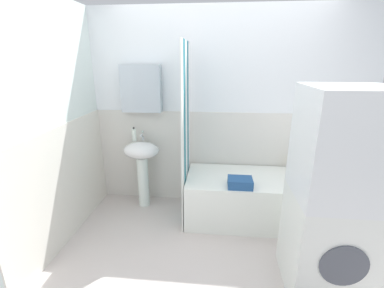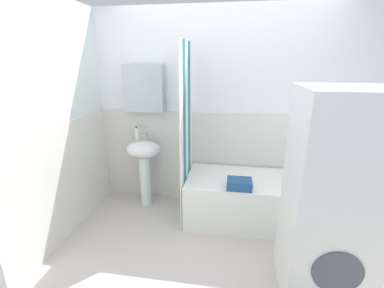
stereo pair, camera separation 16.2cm
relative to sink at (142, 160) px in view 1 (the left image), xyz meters
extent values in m
cube|color=beige|center=(0.94, -1.03, -0.64)|extent=(4.80, 5.60, 0.04)
cube|color=white|center=(0.94, 0.24, 0.58)|extent=(3.60, 0.05, 2.40)
cube|color=silver|center=(0.94, 0.21, -0.02)|extent=(3.60, 0.02, 1.20)
cube|color=silver|center=(0.00, 0.15, 0.86)|extent=(0.48, 0.12, 0.56)
cube|color=white|center=(-0.64, -0.69, 0.58)|extent=(0.05, 1.81, 2.40)
cube|color=silver|center=(-0.61, -0.69, -0.02)|extent=(0.02, 1.81, 1.20)
cylinder|color=white|center=(0.00, 0.00, -0.30)|extent=(0.14, 0.14, 0.65)
ellipsoid|color=white|center=(0.00, 0.00, 0.13)|extent=(0.44, 0.34, 0.20)
cylinder|color=silver|center=(0.00, 0.10, 0.25)|extent=(0.03, 0.03, 0.05)
cylinder|color=silver|center=(0.00, 0.05, 0.31)|extent=(0.02, 0.10, 0.02)
sphere|color=silver|center=(0.00, 0.10, 0.34)|extent=(0.03, 0.03, 0.03)
cylinder|color=white|center=(-0.10, 0.07, 0.30)|extent=(0.05, 0.05, 0.15)
sphere|color=#252224|center=(-0.10, 0.07, 0.39)|extent=(0.02, 0.02, 0.02)
cube|color=white|center=(1.32, -0.17, -0.36)|extent=(1.46, 0.73, 0.53)
cube|color=white|center=(0.58, -0.47, 0.38)|extent=(0.01, 0.15, 2.00)
cube|color=teal|center=(0.58, -0.32, 0.38)|extent=(0.01, 0.15, 2.00)
cube|color=white|center=(0.58, -0.17, 0.38)|extent=(0.01, 0.15, 2.00)
cube|color=#2D6879|center=(0.58, -0.03, 0.38)|extent=(0.01, 0.15, 2.00)
cube|color=white|center=(0.58, 0.12, 0.38)|extent=(0.01, 0.15, 2.00)
cylinder|color=white|center=(1.95, 0.10, 0.00)|extent=(0.05, 0.05, 0.19)
cylinder|color=#262A22|center=(1.95, 0.10, 0.11)|extent=(0.03, 0.03, 0.02)
cylinder|color=gold|center=(1.86, 0.11, 0.00)|extent=(0.04, 0.04, 0.19)
cylinder|color=#272B2A|center=(1.86, 0.11, 0.11)|extent=(0.03, 0.03, 0.02)
cube|color=#244D83|center=(1.18, -0.42, -0.05)|extent=(0.26, 0.20, 0.10)
cube|color=white|center=(1.82, -1.11, -0.21)|extent=(0.60, 0.59, 0.82)
cube|color=white|center=(1.82, -1.11, 0.61)|extent=(0.60, 0.59, 0.82)
cylinder|color=#474C55|center=(1.82, -1.41, -0.17)|extent=(0.33, 0.01, 0.33)
camera|label=1|loc=(0.93, -2.98, 1.19)|focal=24.73mm
camera|label=2|loc=(1.09, -2.96, 1.19)|focal=24.73mm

